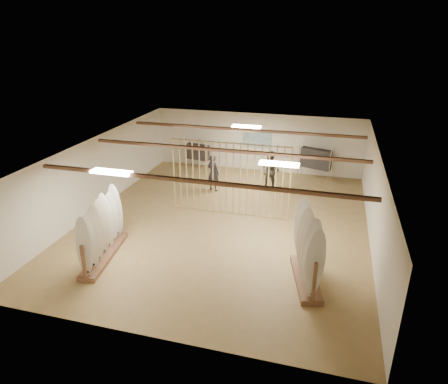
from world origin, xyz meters
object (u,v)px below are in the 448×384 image
(clothing_rack_b, at_px, (316,159))
(rack_right, at_px, (307,259))
(rack_left, at_px, (103,238))
(shopper_b, at_px, (271,168))
(shopper_a, at_px, (213,171))
(clothing_rack_a, at_px, (198,152))

(clothing_rack_b, bearing_deg, rack_right, -69.39)
(rack_left, xyz_separation_m, shopper_b, (4.00, 6.78, 0.33))
(clothing_rack_b, bearing_deg, shopper_a, -130.90)
(shopper_b, bearing_deg, clothing_rack_b, 62.15)
(clothing_rack_b, bearing_deg, rack_left, -105.56)
(rack_left, height_order, clothing_rack_b, rack_left)
(rack_right, bearing_deg, clothing_rack_a, 111.76)
(rack_left, height_order, shopper_b, shopper_b)
(rack_left, xyz_separation_m, shopper_a, (1.65, 6.08, 0.25))
(shopper_a, xyz_separation_m, shopper_b, (2.35, 0.70, 0.09))
(shopper_b, bearing_deg, rack_right, -54.16)
(clothing_rack_a, height_order, shopper_b, shopper_b)
(clothing_rack_a, bearing_deg, rack_right, -42.61)
(rack_left, relative_size, rack_right, 1.22)
(clothing_rack_b, distance_m, shopper_b, 2.49)
(rack_right, xyz_separation_m, clothing_rack_a, (-5.96, 8.25, 0.15))
(clothing_rack_b, height_order, shopper_b, shopper_b)
(shopper_a, height_order, shopper_b, shopper_b)
(rack_left, xyz_separation_m, rack_right, (6.07, 0.36, 0.06))
(clothing_rack_a, xyz_separation_m, shopper_b, (3.89, -1.84, 0.12))
(rack_right, distance_m, clothing_rack_a, 10.18)
(clothing_rack_a, distance_m, shopper_b, 4.30)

